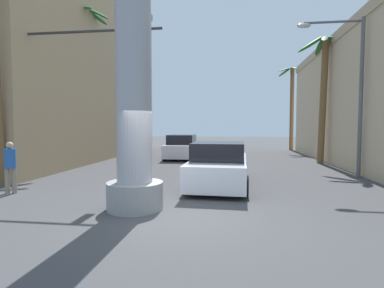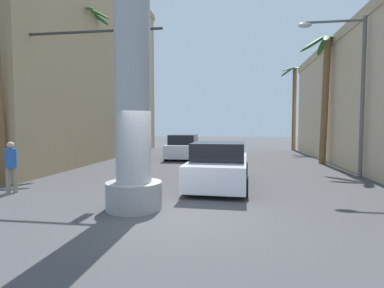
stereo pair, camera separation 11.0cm
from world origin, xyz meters
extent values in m
plane|color=#424244|center=(0.00, 10.00, 0.00)|extent=(88.32, 88.32, 0.00)
cube|color=tan|center=(-10.08, 12.56, 6.17)|extent=(7.26, 18.92, 12.34)
cylinder|color=#9E9EA3|center=(-1.12, 0.58, 4.93)|extent=(0.90, 0.90, 9.86)
cylinder|color=gray|center=(-1.12, 0.58, 0.35)|extent=(1.43, 1.43, 0.70)
cylinder|color=#59595E|center=(6.61, 6.52, 3.28)|extent=(0.16, 0.16, 6.57)
cylinder|color=#59595E|center=(5.45, 6.52, 6.42)|extent=(2.33, 0.10, 0.10)
ellipsoid|color=beige|center=(4.28, 6.52, 6.32)|extent=(0.56, 0.28, 0.20)
cylinder|color=#333333|center=(-6.61, 4.04, 2.88)|extent=(0.14, 0.14, 5.76)
cylinder|color=#333333|center=(-3.90, 4.04, 5.66)|extent=(5.42, 0.10, 0.10)
cube|color=black|center=(-2.00, 4.04, 5.21)|extent=(0.24, 0.24, 0.70)
sphere|color=red|center=(-2.00, 3.91, 5.43)|extent=(0.14, 0.14, 0.14)
sphere|color=yellow|center=(-2.00, 3.91, 5.21)|extent=(0.14, 0.14, 0.14)
sphere|color=green|center=(-2.00, 3.91, 4.99)|extent=(0.14, 0.14, 0.14)
cylinder|color=black|center=(0.06, 5.87, 0.32)|extent=(0.24, 0.65, 0.64)
cylinder|color=black|center=(1.86, 5.81, 0.32)|extent=(0.24, 0.65, 0.64)
cylinder|color=black|center=(-0.07, 2.40, 0.32)|extent=(0.24, 0.65, 0.64)
cylinder|color=black|center=(1.74, 2.33, 0.32)|extent=(0.24, 0.65, 0.64)
cube|color=silver|center=(0.90, 4.10, 0.56)|extent=(2.07, 5.04, 0.80)
cube|color=black|center=(0.88, 3.73, 1.26)|extent=(1.82, 2.15, 0.60)
cylinder|color=black|center=(-2.83, 14.37, 0.32)|extent=(0.23, 0.64, 0.64)
cylinder|color=black|center=(-1.11, 14.40, 0.32)|extent=(0.23, 0.64, 0.64)
cylinder|color=black|center=(-2.77, 11.19, 0.32)|extent=(0.23, 0.64, 0.64)
cylinder|color=black|center=(-1.05, 11.22, 0.32)|extent=(0.23, 0.64, 0.64)
cube|color=silver|center=(-1.94, 12.79, 0.56)|extent=(1.89, 4.58, 0.80)
cube|color=black|center=(-1.94, 12.79, 1.26)|extent=(1.71, 2.53, 0.60)
cylinder|color=brown|center=(-7.07, 9.12, 4.25)|extent=(0.45, 0.86, 8.52)
ellipsoid|color=#23772D|center=(-6.08, 9.25, 8.32)|extent=(1.40, 0.48, 0.72)
ellipsoid|color=#226C2D|center=(-6.35, 9.75, 8.32)|extent=(1.15, 1.30, 0.71)
ellipsoid|color=#2D6D2D|center=(-7.06, 9.87, 8.38)|extent=(0.83, 1.47, 0.53)
ellipsoid|color=#20702D|center=(-7.47, 9.49, 8.31)|extent=(1.39, 0.90, 0.74)
ellipsoid|color=#246C2D|center=(-7.51, 8.99, 8.33)|extent=(1.43, 0.72, 0.70)
ellipsoid|color=#2E5F2D|center=(-6.87, 8.46, 8.32)|extent=(0.48, 1.41, 0.71)
ellipsoid|color=#2A692D|center=(-6.32, 8.64, 8.38)|extent=(1.22, 1.31, 0.53)
cylinder|color=brown|center=(6.60, 20.85, 3.59)|extent=(0.35, 0.41, 7.19)
ellipsoid|color=#24692D|center=(7.27, 20.99, 6.98)|extent=(1.37, 0.60, 0.78)
ellipsoid|color=#27652D|center=(6.71, 21.56, 7.05)|extent=(0.63, 1.45, 0.58)
ellipsoid|color=#2E6D2D|center=(6.02, 21.33, 6.98)|extent=(1.24, 1.16, 0.77)
ellipsoid|color=#2A632D|center=(5.93, 20.51, 7.07)|extent=(1.42, 0.99, 0.52)
ellipsoid|color=#2E752D|center=(6.73, 20.15, 7.08)|extent=(0.68, 1.47, 0.49)
cylinder|color=brown|center=(6.44, 11.14, 3.51)|extent=(0.49, 0.42, 7.03)
ellipsoid|color=#25782D|center=(7.26, 11.11, 6.80)|extent=(1.49, 0.53, 0.82)
ellipsoid|color=#265D2D|center=(6.95, 11.83, 6.87)|extent=(1.21, 1.44, 0.62)
ellipsoid|color=#30722D|center=(6.44, 11.99, 6.79)|extent=(0.43, 1.47, 0.84)
ellipsoid|color=#2D782D|center=(5.81, 11.63, 6.83)|extent=(1.45, 1.12, 0.74)
ellipsoid|color=#2E792D|center=(5.73, 10.93, 6.76)|extent=(1.45, 0.82, 0.92)
ellipsoid|color=#2A602D|center=(6.25, 10.45, 6.84)|extent=(0.77, 1.54, 0.72)
ellipsoid|color=#27732D|center=(7.01, 10.63, 6.87)|extent=(1.31, 1.36, 0.61)
cylinder|color=#1E233F|center=(-6.19, 14.62, 0.42)|extent=(0.14, 0.14, 0.85)
cylinder|color=#1E233F|center=(-6.26, 14.44, 0.42)|extent=(0.14, 0.14, 0.85)
cylinder|color=#B22626|center=(-6.23, 14.53, 1.17)|extent=(0.44, 0.44, 0.63)
sphere|color=tan|center=(-6.23, 14.53, 1.59)|extent=(0.22, 0.22, 0.22)
cylinder|color=gray|center=(-5.50, 1.84, 0.41)|extent=(0.14, 0.14, 0.81)
cylinder|color=gray|center=(-5.68, 1.76, 0.41)|extent=(0.14, 0.14, 0.81)
cylinder|color=#2659A5|center=(-5.59, 1.80, 1.11)|extent=(0.45, 0.45, 0.60)
sphere|color=tan|center=(-5.59, 1.80, 1.52)|extent=(0.22, 0.22, 0.22)
camera|label=1|loc=(1.33, -6.73, 2.13)|focal=28.00mm
camera|label=2|loc=(1.44, -6.72, 2.13)|focal=28.00mm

